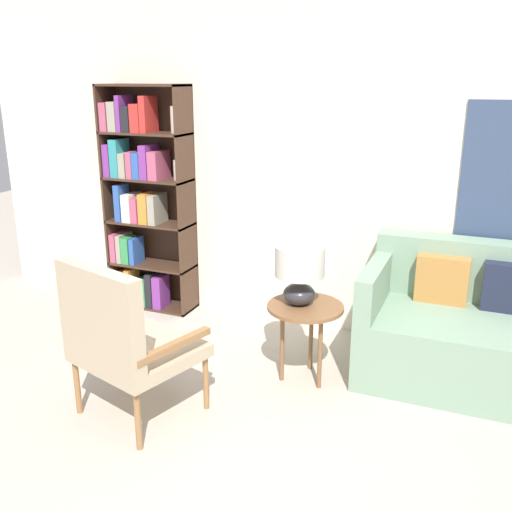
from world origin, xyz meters
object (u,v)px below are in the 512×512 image
Objects in this scene: side_table at (305,314)px; couch at (505,336)px; bookshelf at (142,201)px; table_lamp at (300,269)px; armchair at (121,335)px.

couch is at bearing 20.13° from side_table.
bookshelf is at bearing 174.65° from couch.
side_table is 0.32m from table_lamp.
armchair reaches higher than table_lamp.
side_table is at bearing -8.68° from table_lamp.
armchair reaches higher than side_table.
bookshelf is at bearing 118.77° from armchair.
bookshelf is 1.97m from side_table.
table_lamp reaches higher than side_table.
couch is at bearing -5.35° from bookshelf.
armchair is at bearing -131.57° from table_lamp.
side_table is (1.76, -0.75, -0.49)m from bookshelf.
bookshelf is 1.92m from armchair.
bookshelf is 1.87m from table_lamp.
table_lamp is at bearing -23.45° from bookshelf.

